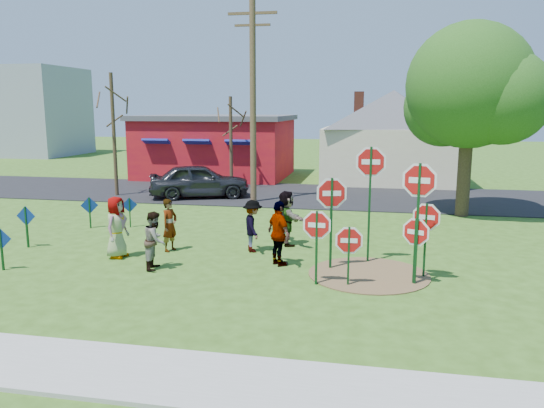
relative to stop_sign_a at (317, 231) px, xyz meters
The scene contains 29 objects.
ground 4.03m from the stop_sign_a, 147.86° to the left, with size 120.00×120.00×0.00m, color #335217.
sidewalk 6.24m from the stop_sign_a, 121.75° to the right, with size 22.00×1.80×0.08m, color #9E9E99.
road 13.96m from the stop_sign_a, 103.35° to the left, with size 120.00×7.50×0.04m, color black.
dirt_patch 2.13m from the stop_sign_a, 38.17° to the left, with size 3.20×3.20×0.03m, color brown.
red_building 21.83m from the stop_sign_a, 113.52° to the left, with size 9.40×7.69×3.90m.
cream_house 20.21m from the stop_sign_a, 83.47° to the left, with size 9.40×9.40×6.50m.
distant_building 44.79m from the stop_sign_a, 134.27° to the left, with size 10.00×8.00×8.00m, color #8C939E.
stop_sign_a is the anchor object (origin of this frame).
stop_sign_b 2.81m from the stop_sign_a, 60.91° to the left, with size 1.15×0.08×3.47m.
stop_sign_c 2.64m from the stop_sign_a, 10.83° to the left, with size 1.13×0.25×3.22m.
stop_sign_d 2.93m from the stop_sign_a, 22.28° to the left, with size 0.94×0.25×2.09m.
stop_sign_e 0.85m from the stop_sign_a, ahead, with size 0.94×0.09×1.63m.
stop_sign_f 2.47m from the stop_sign_a, 11.88° to the left, with size 0.87×0.41×1.82m.
stop_sign_g 1.49m from the stop_sign_a, 80.25° to the left, with size 1.11×0.30×2.68m.
blue_diamond_a 8.57m from the stop_sign_a, behind, with size 0.58×0.10×1.17m.
blue_diamond_b 9.58m from the stop_sign_a, 169.19° to the left, with size 0.64×0.06×1.34m.
blue_diamond_c 10.07m from the stop_sign_a, 152.15° to the left, with size 0.60×0.23×1.16m.
blue_diamond_d 9.09m from the stop_sign_a, 145.82° to the left, with size 0.52×0.25×1.12m.
person_a 6.20m from the stop_sign_a, 167.95° to the left, with size 0.90×0.58×1.83m, color navy.
person_b 5.34m from the stop_sign_a, 154.55° to the left, with size 0.59×0.39×1.63m, color #256E5F.
person_c 4.55m from the stop_sign_a, behind, with size 0.78×0.61×1.61m, color brown.
person_d 3.56m from the stop_sign_a, 130.10° to the left, with size 1.04×0.60×1.61m, color #323237.
person_e 1.91m from the stop_sign_a, 130.64° to the left, with size 1.08×0.45×1.84m, color #512D5C.
person_f 3.96m from the stop_sign_a, 110.60° to the left, with size 1.65×0.53×1.78m, color #1C4D31.
suv 13.75m from the stop_sign_a, 120.96° to the left, with size 1.94×4.82×1.64m, color #2D2D32.
utility_pole 12.40m from the stop_sign_a, 110.67° to the left, with size 2.22×0.28×9.09m.
leafy_tree 11.51m from the stop_sign_a, 62.60° to the left, with size 5.43×4.96×7.72m.
bare_tree_west 16.44m from the stop_sign_a, 134.46° to the left, with size 1.80×1.80×6.06m.
bare_tree_east 16.36m from the stop_sign_a, 112.93° to the left, with size 1.80×1.80×4.97m.
Camera 1 is at (4.59, -14.76, 4.39)m, focal length 35.00 mm.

